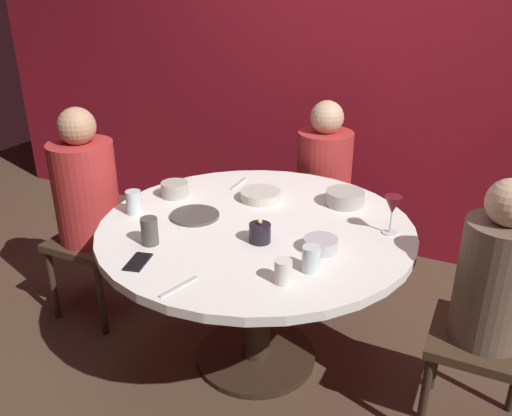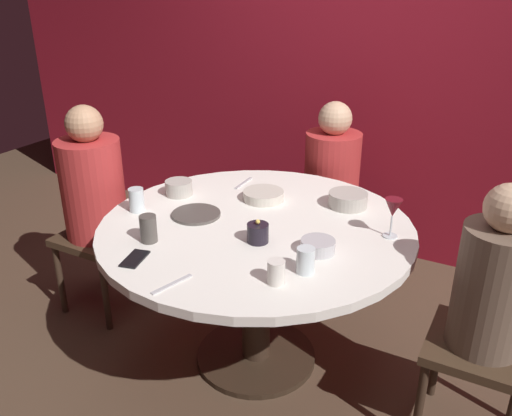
% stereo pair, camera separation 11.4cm
% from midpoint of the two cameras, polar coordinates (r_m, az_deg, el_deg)
% --- Properties ---
extents(ground_plane, '(8.00, 8.00, 0.00)m').
position_cam_midpoint_polar(ground_plane, '(2.84, -1.20, -15.65)').
color(ground_plane, '#4C3828').
extents(back_wall, '(6.00, 0.10, 2.60)m').
position_cam_midpoint_polar(back_wall, '(3.61, 9.67, 15.56)').
color(back_wall, maroon).
rests_on(back_wall, ground).
extents(dining_table, '(1.43, 1.43, 0.76)m').
position_cam_midpoint_polar(dining_table, '(2.49, -1.32, -4.71)').
color(dining_table, white).
rests_on(dining_table, ground).
extents(seated_diner_left, '(0.40, 0.40, 1.19)m').
position_cam_midpoint_polar(seated_diner_left, '(2.99, -18.72, 1.52)').
color(seated_diner_left, '#3F2D1E').
rests_on(seated_diner_left, ground).
extents(seated_diner_back, '(0.40, 0.40, 1.13)m').
position_cam_midpoint_polar(seated_diner_back, '(3.26, 6.27, 3.98)').
color(seated_diner_back, '#3F2D1E').
rests_on(seated_diner_back, ground).
extents(seated_diner_right, '(0.40, 0.40, 1.14)m').
position_cam_midpoint_polar(seated_diner_right, '(2.24, 22.62, -7.72)').
color(seated_diner_right, '#3F2D1E').
rests_on(seated_diner_right, ground).
extents(candle_holder, '(0.09, 0.09, 0.10)m').
position_cam_midpoint_polar(candle_holder, '(2.25, -1.03, -2.68)').
color(candle_holder, black).
rests_on(candle_holder, dining_table).
extents(wine_glass, '(0.08, 0.08, 0.18)m').
position_cam_midpoint_polar(wine_glass, '(2.35, 13.01, 0.13)').
color(wine_glass, silver).
rests_on(wine_glass, dining_table).
extents(dinner_plate, '(0.23, 0.23, 0.01)m').
position_cam_midpoint_polar(dinner_plate, '(2.52, -7.83, -0.81)').
color(dinner_plate, '#4C4742').
rests_on(dinner_plate, dining_table).
extents(cell_phone, '(0.10, 0.15, 0.01)m').
position_cam_midpoint_polar(cell_phone, '(2.18, -13.95, -5.61)').
color(cell_phone, black).
rests_on(cell_phone, dining_table).
extents(bowl_serving_large, '(0.14, 0.14, 0.05)m').
position_cam_midpoint_polar(bowl_serving_large, '(2.20, 5.44, -3.89)').
color(bowl_serving_large, '#B7B7BC').
rests_on(bowl_serving_large, dining_table).
extents(bowl_salad_center, '(0.14, 0.14, 0.07)m').
position_cam_midpoint_polar(bowl_salad_center, '(2.75, -9.84, 1.97)').
color(bowl_salad_center, '#B2ADA3').
rests_on(bowl_salad_center, dining_table).
extents(bowl_small_white, '(0.20, 0.20, 0.05)m').
position_cam_midpoint_polar(bowl_small_white, '(2.68, -0.75, 1.36)').
color(bowl_small_white, beige).
rests_on(bowl_small_white, dining_table).
extents(bowl_sauce_side, '(0.19, 0.19, 0.07)m').
position_cam_midpoint_polar(bowl_sauce_side, '(2.64, 8.23, 1.08)').
color(bowl_sauce_side, '#B2ADA3').
rests_on(bowl_sauce_side, dining_table).
extents(cup_near_candle, '(0.07, 0.07, 0.11)m').
position_cam_midpoint_polar(cup_near_candle, '(2.59, -14.14, 0.57)').
color(cup_near_candle, silver).
rests_on(cup_near_candle, dining_table).
extents(cup_by_left_diner, '(0.07, 0.07, 0.12)m').
position_cam_midpoint_polar(cup_by_left_diner, '(2.28, -12.68, -2.44)').
color(cup_by_left_diner, '#4C4742').
rests_on(cup_by_left_diner, dining_table).
extents(cup_by_right_diner, '(0.07, 0.07, 0.09)m').
position_cam_midpoint_polar(cup_by_right_diner, '(1.97, 1.25, -6.79)').
color(cup_by_right_diner, silver).
rests_on(cup_by_right_diner, dining_table).
extents(cup_center_front, '(0.07, 0.07, 0.10)m').
position_cam_midpoint_polar(cup_center_front, '(2.04, 4.29, -5.46)').
color(cup_center_front, silver).
rests_on(cup_center_front, dining_table).
extents(fork_near_plate, '(0.02, 0.18, 0.01)m').
position_cam_midpoint_polar(fork_near_plate, '(2.88, -3.02, 2.62)').
color(fork_near_plate, '#B7B7BC').
rests_on(fork_near_plate, dining_table).
extents(knife_near_plate, '(0.06, 0.18, 0.01)m').
position_cam_midpoint_polar(knife_near_plate, '(1.99, -9.89, -8.26)').
color(knife_near_plate, '#B7B7BC').
rests_on(knife_near_plate, dining_table).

